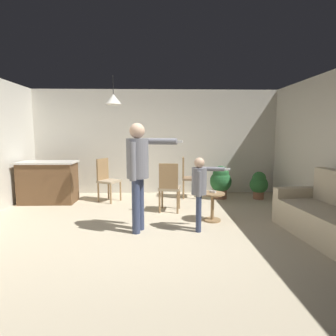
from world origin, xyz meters
TOP-DOWN VIEW (x-y plane):
  - ground at (0.00, 0.00)m, footprint 7.68×7.68m
  - wall_back at (0.00, 3.20)m, footprint 6.40×0.10m
  - couch_floral at (2.69, -0.17)m, footprint 1.01×1.87m
  - kitchen_counter at (-2.45, 2.17)m, footprint 1.26×0.66m
  - side_table_by_couch at (1.05, 0.72)m, footprint 0.44×0.44m
  - person_adult at (-0.24, 0.22)m, footprint 0.89×0.49m
  - person_child at (0.74, 0.22)m, footprint 0.64×0.35m
  - dining_chair_by_counter at (0.29, 1.33)m, footprint 0.48×0.48m
  - dining_chair_near_wall at (-1.14, 2.29)m, footprint 0.57×0.57m
  - dining_chair_centre_back at (0.79, 2.60)m, footprint 0.45×0.45m
  - potted_plant_corner at (2.49, 2.39)m, footprint 0.43×0.43m
  - potted_plant_by_wall at (1.58, 2.47)m, footprint 0.52×0.52m
  - spare_remote_on_table at (1.05, 0.75)m, footprint 0.12×0.12m
  - ceiling_light_pendant at (-0.81, 1.43)m, footprint 0.32×0.32m

SIDE VIEW (x-z plane):
  - ground at x=0.00m, z-range 0.00..0.00m
  - side_table_by_couch at x=1.05m, z-range 0.07..0.59m
  - couch_floral at x=2.69m, z-range -0.17..0.83m
  - potted_plant_corner at x=2.49m, z-range 0.03..0.70m
  - potted_plant_by_wall at x=1.58m, z-range 0.04..0.84m
  - kitchen_counter at x=-2.45m, z-range 0.00..0.95m
  - spare_remote_on_table at x=1.05m, z-range 0.52..0.56m
  - dining_chair_by_counter at x=0.29m, z-range 0.05..1.05m
  - dining_chair_near_wall at x=-1.14m, z-range 0.05..1.05m
  - dining_chair_centre_back at x=0.79m, z-range 0.05..1.05m
  - person_child at x=0.74m, z-range 0.15..1.35m
  - person_adult at x=-0.24m, z-range 0.21..1.96m
  - wall_back at x=0.00m, z-range 0.00..2.70m
  - ceiling_light_pendant at x=-0.81m, z-range 1.98..2.53m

